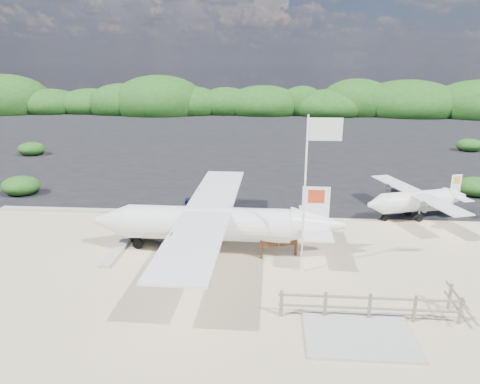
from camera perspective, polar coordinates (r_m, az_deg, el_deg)
The scene contains 14 objects.
ground at distance 20.13m, azimuth -3.42°, elevation -8.02°, with size 160.00×160.00×0.00m, color beige.
asphalt_apron at distance 48.88m, azimuth 1.23°, elevation 7.03°, with size 90.00×50.00×0.04m, color #B2B2B2, non-canonical shape.
lagoon at distance 24.26m, azimuth -24.59°, elevation -5.14°, with size 9.00×7.00×0.40m, color #B2B2B2, non-canonical shape.
walkway_pad at distance 15.07m, azimuth 15.59°, elevation -18.12°, with size 3.50×2.50×0.10m, color #B2B2B2, non-canonical shape.
vegetation_band at distance 73.60m, azimuth 2.29°, elevation 10.42°, with size 124.00×8.00×4.40m, color #B2B2B2, non-canonical shape.
fence at distance 15.98m, azimuth 16.73°, elevation -16.00°, with size 6.40×2.00×1.10m, color #B2B2B2, non-canonical shape.
baggage_cart at distance 21.54m, azimuth -10.57°, elevation -6.56°, with size 3.02×1.73×1.51m, color #0B26A5, non-canonical shape.
flagpole at distance 18.56m, azimuth 8.14°, elevation -10.47°, with size 1.32×0.55×6.59m, color white, non-canonical shape.
signboard at distance 19.75m, azimuth 5.14°, elevation -8.58°, with size 1.85×0.17×1.52m, color #4E2C16, non-canonical shape.
crew_a at distance 21.36m, azimuth 0.96°, elevation -4.12°, with size 0.59×0.39×1.61m, color #111443.
crew_b at distance 22.23m, azimuth -6.91°, elevation -3.02°, with size 0.91×0.71×1.87m, color #111443.
crew_c at distance 22.56m, azimuth -4.40°, elevation -2.61°, with size 1.11×0.46×1.89m, color #111443.
aircraft_large at distance 42.56m, azimuth 13.12°, elevation 5.08°, with size 13.81×13.81×4.14m, color #B2B2B2, non-canonical shape.
aircraft_small at distance 57.61m, azimuth -10.39°, elevation 8.30°, with size 6.36×6.36×2.29m, color #B2B2B2, non-canonical shape.
Camera 1 is at (2.54, -18.06, 8.53)m, focal length 32.00 mm.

